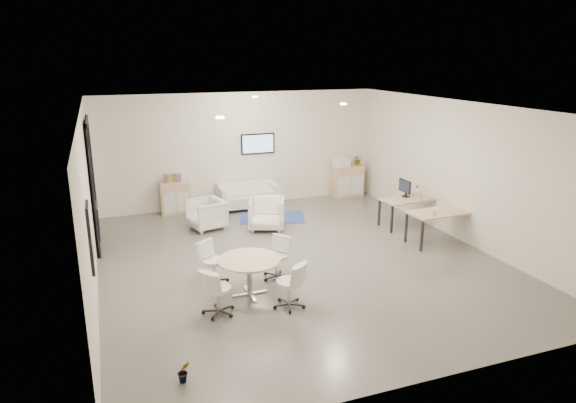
% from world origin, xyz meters
% --- Properties ---
extents(room_shell, '(9.60, 10.60, 4.80)m').
position_xyz_m(room_shell, '(0.00, 0.00, 1.60)').
color(room_shell, '#615D58').
rests_on(room_shell, ground).
extents(glass_door, '(0.09, 1.90, 2.85)m').
position_xyz_m(glass_door, '(-3.95, 2.51, 1.50)').
color(glass_door, black).
rests_on(glass_door, room_shell).
extents(artwork, '(0.05, 0.54, 1.04)m').
position_xyz_m(artwork, '(-3.97, -1.60, 1.55)').
color(artwork, black).
rests_on(artwork, room_shell).
extents(wall_tv, '(0.98, 0.06, 0.58)m').
position_xyz_m(wall_tv, '(0.50, 4.46, 1.75)').
color(wall_tv, black).
rests_on(wall_tv, room_shell).
extents(ceiling_spots, '(3.14, 4.14, 0.03)m').
position_xyz_m(ceiling_spots, '(-0.20, 0.83, 3.18)').
color(ceiling_spots, '#FFEAC6').
rests_on(ceiling_spots, room_shell).
extents(sideboard_left, '(0.78, 0.41, 0.88)m').
position_xyz_m(sideboard_left, '(-1.93, 4.27, 0.44)').
color(sideboard_left, tan).
rests_on(sideboard_left, room_shell).
extents(sideboard_right, '(0.95, 0.46, 0.95)m').
position_xyz_m(sideboard_right, '(3.26, 4.24, 0.47)').
color(sideboard_right, tan).
rests_on(sideboard_right, room_shell).
extents(books, '(0.46, 0.14, 0.22)m').
position_xyz_m(books, '(-1.97, 4.27, 0.99)').
color(books, red).
rests_on(books, sideboard_left).
extents(printer, '(0.48, 0.41, 0.32)m').
position_xyz_m(printer, '(3.04, 4.25, 1.10)').
color(printer, white).
rests_on(printer, sideboard_right).
extents(loveseat, '(1.65, 0.84, 0.61)m').
position_xyz_m(loveseat, '(0.06, 4.09, 0.33)').
color(loveseat, white).
rests_on(loveseat, room_shell).
extents(blue_rug, '(1.94, 1.57, 0.01)m').
position_xyz_m(blue_rug, '(0.42, 3.00, 0.01)').
color(blue_rug, '#2D468A').
rests_on(blue_rug, room_shell).
extents(armchair_left, '(0.92, 0.96, 0.82)m').
position_xyz_m(armchair_left, '(-1.40, 2.70, 0.41)').
color(armchair_left, white).
rests_on(armchair_left, room_shell).
extents(armchair_right, '(1.08, 1.05, 0.87)m').
position_xyz_m(armchair_right, '(0.00, 2.15, 0.43)').
color(armchair_right, white).
rests_on(armchair_right, room_shell).
extents(desk_rear, '(1.47, 0.84, 0.73)m').
position_xyz_m(desk_rear, '(3.41, 1.12, 0.66)').
color(desk_rear, tan).
rests_on(desk_rear, room_shell).
extents(desk_front, '(1.49, 0.80, 0.76)m').
position_xyz_m(desk_front, '(3.40, -0.16, 0.68)').
color(desk_front, tan).
rests_on(desk_front, room_shell).
extents(monitor, '(0.20, 0.50, 0.44)m').
position_xyz_m(monitor, '(3.37, 1.27, 0.97)').
color(monitor, black).
rests_on(monitor, desk_rear).
extents(round_table, '(1.13, 1.13, 0.69)m').
position_xyz_m(round_table, '(-1.42, -1.21, 0.60)').
color(round_table, tan).
rests_on(round_table, room_shell).
extents(meeting_chairs, '(2.18, 2.18, 0.82)m').
position_xyz_m(meeting_chairs, '(-1.42, -1.21, 0.41)').
color(meeting_chairs, white).
rests_on(meeting_chairs, room_shell).
extents(plant_cabinet, '(0.34, 0.37, 0.25)m').
position_xyz_m(plant_cabinet, '(3.61, 4.26, 1.08)').
color(plant_cabinet, '#3F7F3F').
rests_on(plant_cabinet, sideboard_right).
extents(plant_floor, '(0.20, 0.32, 0.14)m').
position_xyz_m(plant_floor, '(-2.95, -3.39, 0.07)').
color(plant_floor, '#3F7F3F').
rests_on(plant_floor, room_shell).
extents(cup, '(0.13, 0.12, 0.11)m').
position_xyz_m(cup, '(3.10, -0.33, 0.81)').
color(cup, white).
rests_on(cup, desk_front).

